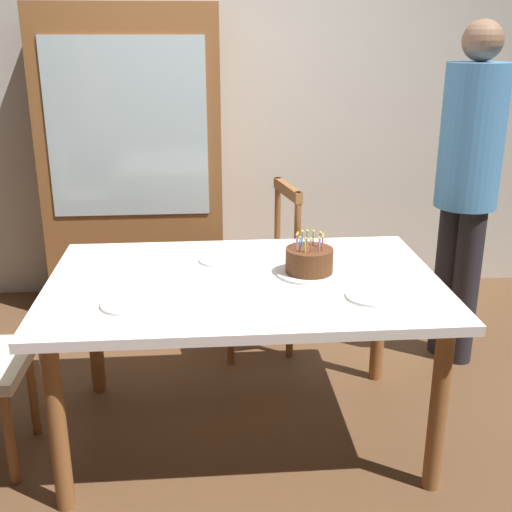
# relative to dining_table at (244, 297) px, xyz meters

# --- Properties ---
(ground) EXTENTS (6.40, 6.40, 0.00)m
(ground) POSITION_rel_dining_table_xyz_m (0.00, 0.00, -0.67)
(ground) COLOR brown
(back_wall) EXTENTS (6.40, 0.10, 2.60)m
(back_wall) POSITION_rel_dining_table_xyz_m (0.00, 1.85, 0.63)
(back_wall) COLOR beige
(back_wall) RESTS_ON ground
(dining_table) EXTENTS (1.64, 1.07, 0.75)m
(dining_table) POSITION_rel_dining_table_xyz_m (0.00, 0.00, 0.00)
(dining_table) COLOR white
(dining_table) RESTS_ON ground
(birthday_cake) EXTENTS (0.28, 0.28, 0.18)m
(birthday_cake) POSITION_rel_dining_table_xyz_m (0.28, 0.03, 0.14)
(birthday_cake) COLOR silver
(birthday_cake) RESTS_ON dining_table
(plate_near_celebrant) EXTENTS (0.22, 0.22, 0.01)m
(plate_near_celebrant) POSITION_rel_dining_table_xyz_m (-0.45, -0.24, 0.09)
(plate_near_celebrant) COLOR white
(plate_near_celebrant) RESTS_ON dining_table
(plate_far_side) EXTENTS (0.22, 0.22, 0.01)m
(plate_far_side) POSITION_rel_dining_table_xyz_m (-0.08, 0.24, 0.09)
(plate_far_side) COLOR white
(plate_far_side) RESTS_ON dining_table
(plate_near_guest) EXTENTS (0.22, 0.22, 0.01)m
(plate_near_guest) POSITION_rel_dining_table_xyz_m (0.49, -0.24, 0.09)
(plate_near_guest) COLOR white
(plate_near_guest) RESTS_ON dining_table
(fork_near_celebrant) EXTENTS (0.18, 0.02, 0.01)m
(fork_near_celebrant) POSITION_rel_dining_table_xyz_m (-0.61, -0.22, 0.09)
(fork_near_celebrant) COLOR silver
(fork_near_celebrant) RESTS_ON dining_table
(fork_far_side) EXTENTS (0.18, 0.03, 0.01)m
(fork_far_side) POSITION_rel_dining_table_xyz_m (-0.24, 0.23, 0.09)
(fork_far_side) COLOR silver
(fork_far_side) RESTS_ON dining_table
(chair_spindle_back) EXTENTS (0.51, 0.51, 0.95)m
(chair_spindle_back) POSITION_rel_dining_table_xyz_m (0.13, 0.86, -0.21)
(chair_spindle_back) COLOR tan
(chair_spindle_back) RESTS_ON ground
(person_guest) EXTENTS (0.32, 0.32, 1.80)m
(person_guest) POSITION_rel_dining_table_xyz_m (1.20, 0.65, 0.36)
(person_guest) COLOR #262328
(person_guest) RESTS_ON ground
(china_cabinet) EXTENTS (1.10, 0.45, 1.90)m
(china_cabinet) POSITION_rel_dining_table_xyz_m (-0.60, 1.56, 0.28)
(china_cabinet) COLOR brown
(china_cabinet) RESTS_ON ground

